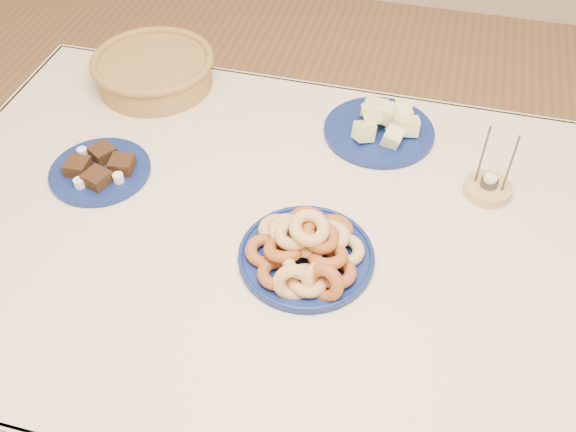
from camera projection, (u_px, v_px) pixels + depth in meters
The scene contains 7 objects.
ground at pixel (292, 401), 1.92m from camera, with size 5.00×5.00×0.00m, color #8C6442.
dining_table at pixel (294, 263), 1.45m from camera, with size 1.71×1.11×0.75m.
donut_platter at pixel (307, 252), 1.30m from camera, with size 0.31×0.31×0.13m.
melon_plate at pixel (382, 125), 1.59m from camera, with size 0.35×0.35×0.10m.
brownie_plate at pixel (100, 169), 1.49m from camera, with size 0.29×0.29×0.04m.
wicker_basket at pixel (154, 70), 1.72m from camera, with size 0.35×0.35×0.09m.
candle_holder at pixel (488, 188), 1.45m from camera, with size 0.13×0.13×0.18m.
Camera 1 is at (0.22, -0.90, 1.77)m, focal length 40.00 mm.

